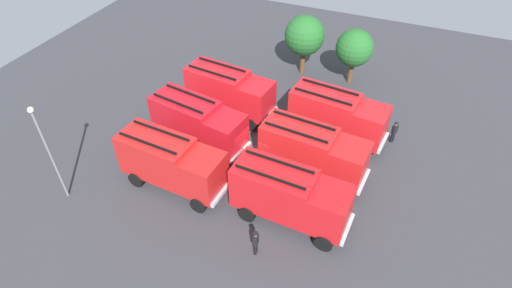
# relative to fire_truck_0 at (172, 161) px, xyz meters

# --- Properties ---
(ground_plane) EXTENTS (54.86, 54.86, 0.00)m
(ground_plane) POSITION_rel_fire_truck_0_xyz_m (3.99, 4.48, -2.15)
(ground_plane) COLOR #38383D
(fire_truck_0) EXTENTS (7.35, 3.16, 3.88)m
(fire_truck_0) POSITION_rel_fire_truck_0_xyz_m (0.00, 0.00, 0.00)
(fire_truck_0) COLOR red
(fire_truck_0) RESTS_ON ground
(fire_truck_1) EXTENTS (7.31, 3.05, 3.88)m
(fire_truck_1) POSITION_rel_fire_truck_0_xyz_m (7.96, 0.25, 0.00)
(fire_truck_1) COLOR red
(fire_truck_1) RESTS_ON ground
(fire_truck_2) EXTENTS (7.49, 3.64, 3.88)m
(fire_truck_2) POSITION_rel_fire_truck_0_xyz_m (-0.43, 4.28, 0.00)
(fire_truck_2) COLOR red
(fire_truck_2) RESTS_ON ground
(fire_truck_3) EXTENTS (7.38, 3.24, 3.88)m
(fire_truck_3) POSITION_rel_fire_truck_0_xyz_m (8.05, 4.52, 0.00)
(fire_truck_3) COLOR red
(fire_truck_3) RESTS_ON ground
(fire_truck_4) EXTENTS (7.43, 3.41, 3.88)m
(fire_truck_4) POSITION_rel_fire_truck_0_xyz_m (-0.14, 8.84, 0.00)
(fire_truck_4) COLOR red
(fire_truck_4) RESTS_ON ground
(fire_truck_5) EXTENTS (7.42, 3.40, 3.88)m
(fire_truck_5) POSITION_rel_fire_truck_0_xyz_m (8.56, 9.03, 0.00)
(fire_truck_5) COLOR red
(fire_truck_5) RESTS_ON ground
(firefighter_0) EXTENTS (0.44, 0.48, 1.79)m
(firefighter_0) POSITION_rel_fire_truck_0_xyz_m (12.71, 10.22, -1.14)
(firefighter_0) COLOR black
(firefighter_0) RESTS_ON ground
(firefighter_1) EXTENTS (0.30, 0.44, 1.84)m
(firefighter_1) POSITION_rel_fire_truck_0_xyz_m (7.07, -2.85, -1.11)
(firefighter_1) COLOR black
(firefighter_1) RESTS_ON ground
(tree_0) EXTENTS (3.55, 3.55, 5.50)m
(tree_0) POSITION_rel_fire_truck_0_xyz_m (3.31, 17.12, 1.54)
(tree_0) COLOR brown
(tree_0) RESTS_ON ground
(tree_1) EXTENTS (3.23, 3.23, 5.01)m
(tree_1) POSITION_rel_fire_truck_0_xyz_m (7.79, 17.21, 1.22)
(tree_1) COLOR brown
(tree_1) RESTS_ON ground
(traffic_cone_0) EXTENTS (0.46, 0.46, 0.66)m
(traffic_cone_0) POSITION_rel_fire_truck_0_xyz_m (-3.36, 2.45, -1.82)
(traffic_cone_0) COLOR #F2600C
(traffic_cone_0) RESTS_ON ground
(traffic_cone_1) EXTENTS (0.51, 0.51, 0.73)m
(traffic_cone_1) POSITION_rel_fire_truck_0_xyz_m (3.92, 5.42, -1.79)
(traffic_cone_1) COLOR #F2600C
(traffic_cone_1) RESTS_ON ground
(traffic_cone_2) EXTENTS (0.47, 0.47, 0.67)m
(traffic_cone_2) POSITION_rel_fire_truck_0_xyz_m (11.41, 7.10, -1.82)
(traffic_cone_2) COLOR #F2600C
(traffic_cone_2) RESTS_ON ground
(lamppost) EXTENTS (0.36, 0.36, 7.12)m
(lamppost) POSITION_rel_fire_truck_0_xyz_m (-6.02, -3.57, 1.98)
(lamppost) COLOR slate
(lamppost) RESTS_ON ground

